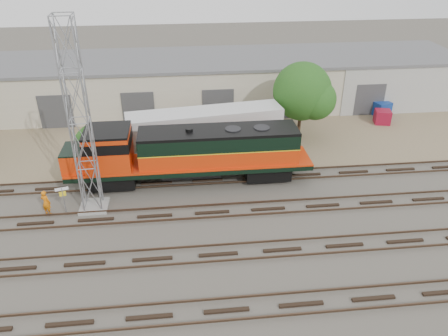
{
  "coord_description": "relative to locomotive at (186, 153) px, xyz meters",
  "views": [
    {
      "loc": [
        -1.88,
        -23.71,
        17.69
      ],
      "look_at": [
        1.11,
        4.0,
        2.2
      ],
      "focal_mm": 35.0,
      "sensor_mm": 36.0,
      "label": 1
    }
  ],
  "objects": [
    {
      "name": "tracks",
      "position": [
        1.61,
        -9.0,
        -2.47
      ],
      "size": [
        80.0,
        20.4,
        0.28
      ],
      "color": "black",
      "rests_on": "ground"
    },
    {
      "name": "locomotive",
      "position": [
        0.0,
        0.0,
        0.0
      ],
      "size": [
        18.66,
        3.27,
        4.48
      ],
      "color": "black",
      "rests_on": "tracks"
    },
    {
      "name": "worker",
      "position": [
        -9.84,
        -3.32,
        -1.61
      ],
      "size": [
        0.81,
        0.68,
        1.89
      ],
      "primitive_type": "imported",
      "rotation": [
        0.0,
        0.0,
        2.75
      ],
      "color": "orange",
      "rests_on": "ground"
    },
    {
      "name": "signal_tower",
      "position": [
        -6.74,
        -2.87,
        3.95
      ],
      "size": [
        1.97,
        1.97,
        13.3
      ],
      "rotation": [
        0.0,
        0.0,
        0.05
      ],
      "color": "gray",
      "rests_on": "ground"
    },
    {
      "name": "warehouse",
      "position": [
        1.65,
        16.98,
        0.1
      ],
      "size": [
        58.4,
        10.4,
        5.3
      ],
      "color": "#BFB59F",
      "rests_on": "ground"
    },
    {
      "name": "dumpster_red",
      "position": [
        20.17,
        9.59,
        -1.85
      ],
      "size": [
        1.77,
        1.7,
        1.4
      ],
      "primitive_type": "cube",
      "rotation": [
        0.0,
        0.0,
        -0.23
      ],
      "color": "maroon",
      "rests_on": "ground"
    },
    {
      "name": "dirt_strip",
      "position": [
        1.61,
        9.0,
        -2.54
      ],
      "size": [
        80.0,
        16.0,
        0.02
      ],
      "primitive_type": "cube",
      "color": "#726047",
      "rests_on": "ground"
    },
    {
      "name": "dumpster_blue",
      "position": [
        20.96,
        11.69,
        -1.8
      ],
      "size": [
        1.98,
        1.92,
        1.5
      ],
      "primitive_type": "cube",
      "rotation": [
        0.0,
        0.0,
        0.31
      ],
      "color": "navy",
      "rests_on": "ground"
    },
    {
      "name": "ground",
      "position": [
        1.61,
        -6.0,
        -2.55
      ],
      "size": [
        140.0,
        140.0,
        0.0
      ],
      "primitive_type": "plane",
      "color": "#47423A",
      "rests_on": "ground"
    },
    {
      "name": "tree_east",
      "position": [
        11.16,
        7.17,
        1.84
      ],
      "size": [
        5.59,
        5.33,
        7.19
      ],
      "color": "#382619",
      "rests_on": "ground"
    },
    {
      "name": "sign_post",
      "position": [
        -8.57,
        -3.41,
        -1.04
      ],
      "size": [
        0.87,
        0.25,
        2.16
      ],
      "color": "gray",
      "rests_on": "ground"
    },
    {
      "name": "tree_mid",
      "position": [
        -6.46,
        2.19,
        -0.66
      ],
      "size": [
        4.78,
        4.55,
        4.55
      ],
      "color": "#382619",
      "rests_on": "ground"
    },
    {
      "name": "semi_trailer",
      "position": [
        2.12,
        4.75,
        0.02
      ],
      "size": [
        13.49,
        4.36,
        4.08
      ],
      "rotation": [
        0.0,
        0.0,
        0.13
      ],
      "color": "silver",
      "rests_on": "ground"
    }
  ]
}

